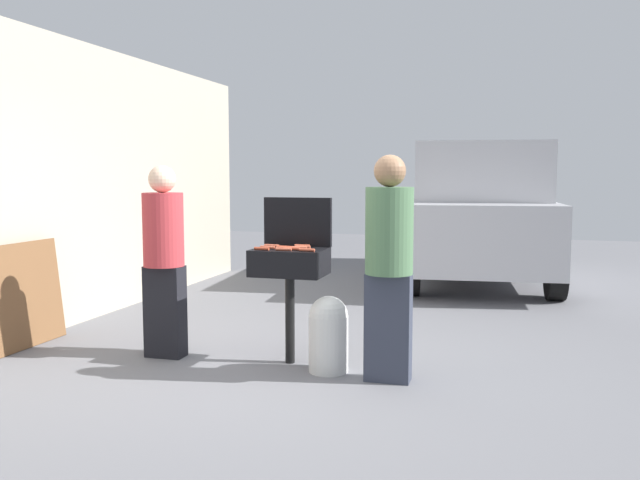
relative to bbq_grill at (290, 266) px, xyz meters
The scene contains 20 objects.
ground_plane 0.86m from the bbq_grill, 63.69° to the right, with size 24.00×24.00×0.00m, color slate.
house_wall_side 2.94m from the bbq_grill, 164.20° to the left, with size 0.24×8.00×2.99m, color #B2A893.
bbq_grill is the anchor object (origin of this frame).
grill_lid_open 0.42m from the bbq_grill, 90.00° to the left, with size 0.60×0.05×0.42m, color black.
hot_dog_0 0.22m from the bbq_grill, 64.45° to the left, with size 0.03×0.03×0.13m, color #B74C33.
hot_dog_1 0.20m from the bbq_grill, 30.81° to the left, with size 0.03×0.03×0.13m, color #C6593D.
hot_dog_2 0.29m from the bbq_grill, 140.87° to the right, with size 0.03×0.03×0.13m, color #AD4228.
hot_dog_3 0.29m from the bbq_grill, 36.08° to the right, with size 0.03×0.03×0.13m, color #B74C33.
hot_dog_4 0.19m from the bbq_grill, 60.35° to the right, with size 0.03×0.03×0.13m, color #AD4228.
hot_dog_5 0.22m from the bbq_grill, 90.79° to the right, with size 0.03×0.03×0.13m, color #C6593D.
hot_dog_6 0.17m from the bbq_grill, 114.65° to the right, with size 0.03×0.03×0.13m, color #B74C33.
hot_dog_7 0.18m from the bbq_grill, ahead, with size 0.03×0.03×0.13m, color #C6593D.
hot_dog_8 0.26m from the bbq_grill, 158.76° to the left, with size 0.03×0.03×0.13m, color #C6593D.
hot_dog_9 0.17m from the bbq_grill, behind, with size 0.03×0.03×0.13m, color #AD4228.
hot_dog_10 0.24m from the bbq_grill, 162.56° to the right, with size 0.03×0.03×0.13m, color #C6593D.
propane_tank 0.65m from the bbq_grill, 21.88° to the right, with size 0.32×0.32×0.62m.
person_left 1.12m from the bbq_grill, behind, with size 0.35×0.35×1.66m.
person_right 0.92m from the bbq_grill, 15.65° to the right, with size 0.36×0.36×1.74m.
parked_minivan 5.11m from the bbq_grill, 75.27° to the left, with size 2.38×4.57×2.02m.
leaning_board 2.54m from the bbq_grill, behind, with size 0.03×0.90×0.97m, color brown.
Camera 1 is at (1.63, -4.95, 1.59)m, focal length 37.03 mm.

